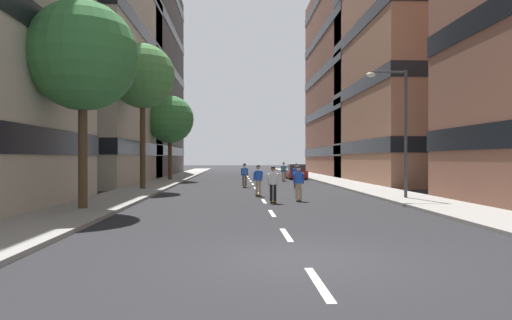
{
  "coord_description": "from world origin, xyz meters",
  "views": [
    {
      "loc": [
        -1.43,
        -9.8,
        2.16
      ],
      "look_at": [
        0.0,
        21.71,
        2.02
      ],
      "focal_mm": 32.18,
      "sensor_mm": 36.0,
      "label": 1
    }
  ],
  "objects_px": {
    "skater_2": "(273,183)",
    "street_tree_near": "(83,56)",
    "skater_3": "(258,179)",
    "streetlamp_right": "(399,119)",
    "parked_car_near": "(296,172)",
    "skater_1": "(284,170)",
    "skater_0": "(245,173)",
    "street_tree_mid": "(170,120)",
    "skater_5": "(299,181)",
    "skater_4": "(296,174)",
    "street_tree_far": "(143,77)"
  },
  "relations": [
    {
      "from": "skater_4",
      "to": "skater_5",
      "type": "distance_m",
      "value": 9.63
    },
    {
      "from": "skater_2",
      "to": "skater_5",
      "type": "relative_size",
      "value": 1.0
    },
    {
      "from": "streetlamp_right",
      "to": "skater_3",
      "type": "bearing_deg",
      "value": 158.26
    },
    {
      "from": "parked_car_near",
      "to": "street_tree_far",
      "type": "distance_m",
      "value": 21.34
    },
    {
      "from": "streetlamp_right",
      "to": "skater_2",
      "type": "bearing_deg",
      "value": -169.31
    },
    {
      "from": "street_tree_near",
      "to": "street_tree_mid",
      "type": "xyz_separation_m",
      "value": [
        0.0,
        24.7,
        -0.47
      ]
    },
    {
      "from": "street_tree_mid",
      "to": "street_tree_near",
      "type": "bearing_deg",
      "value": -90.0
    },
    {
      "from": "street_tree_near",
      "to": "streetlamp_right",
      "type": "relative_size",
      "value": 1.28
    },
    {
      "from": "street_tree_near",
      "to": "streetlamp_right",
      "type": "xyz_separation_m",
      "value": [
        14.48,
        4.22,
        -2.12
      ]
    },
    {
      "from": "street_tree_near",
      "to": "skater_5",
      "type": "distance_m",
      "value": 11.42
    },
    {
      "from": "streetlamp_right",
      "to": "skater_1",
      "type": "height_order",
      "value": "streetlamp_right"
    },
    {
      "from": "skater_0",
      "to": "parked_car_near",
      "type": "bearing_deg",
      "value": 66.79
    },
    {
      "from": "skater_2",
      "to": "street_tree_near",
      "type": "bearing_deg",
      "value": -159.43
    },
    {
      "from": "parked_car_near",
      "to": "street_tree_mid",
      "type": "relative_size",
      "value": 0.56
    },
    {
      "from": "street_tree_mid",
      "to": "skater_2",
      "type": "distance_m",
      "value": 23.62
    },
    {
      "from": "street_tree_near",
      "to": "skater_4",
      "type": "bearing_deg",
      "value": 52.29
    },
    {
      "from": "parked_car_near",
      "to": "streetlamp_right",
      "type": "bearing_deg",
      "value": -84.99
    },
    {
      "from": "parked_car_near",
      "to": "skater_0",
      "type": "distance_m",
      "value": 14.13
    },
    {
      "from": "skater_1",
      "to": "skater_2",
      "type": "distance_m",
      "value": 20.47
    },
    {
      "from": "street_tree_mid",
      "to": "skater_3",
      "type": "relative_size",
      "value": 4.44
    },
    {
      "from": "skater_3",
      "to": "skater_4",
      "type": "height_order",
      "value": "same"
    },
    {
      "from": "street_tree_mid",
      "to": "skater_3",
      "type": "height_order",
      "value": "street_tree_mid"
    },
    {
      "from": "skater_5",
      "to": "parked_car_near",
      "type": "bearing_deg",
      "value": 82.65
    },
    {
      "from": "skater_3",
      "to": "streetlamp_right",
      "type": "bearing_deg",
      "value": -21.74
    },
    {
      "from": "skater_0",
      "to": "skater_2",
      "type": "distance_m",
      "value": 12.01
    },
    {
      "from": "street_tree_near",
      "to": "skater_1",
      "type": "relative_size",
      "value": 4.7
    },
    {
      "from": "skater_3",
      "to": "skater_0",
      "type": "bearing_deg",
      "value": 94.43
    },
    {
      "from": "street_tree_far",
      "to": "skater_1",
      "type": "bearing_deg",
      "value": 46.79
    },
    {
      "from": "streetlamp_right",
      "to": "parked_car_near",
      "type": "bearing_deg",
      "value": 95.01
    },
    {
      "from": "skater_4",
      "to": "skater_5",
      "type": "height_order",
      "value": "same"
    },
    {
      "from": "skater_1",
      "to": "skater_4",
      "type": "bearing_deg",
      "value": -90.83
    },
    {
      "from": "skater_3",
      "to": "skater_1",
      "type": "bearing_deg",
      "value": 78.98
    },
    {
      "from": "street_tree_far",
      "to": "skater_3",
      "type": "bearing_deg",
      "value": -33.63
    },
    {
      "from": "street_tree_near",
      "to": "skater_3",
      "type": "bearing_deg",
      "value": 43.3
    },
    {
      "from": "parked_car_near",
      "to": "street_tree_near",
      "type": "height_order",
      "value": "street_tree_near"
    },
    {
      "from": "parked_car_near",
      "to": "skater_5",
      "type": "relative_size",
      "value": 2.47
    },
    {
      "from": "street_tree_near",
      "to": "skater_1",
      "type": "bearing_deg",
      "value": 65.49
    },
    {
      "from": "skater_1",
      "to": "skater_5",
      "type": "bearing_deg",
      "value": -93.85
    },
    {
      "from": "parked_car_near",
      "to": "skater_2",
      "type": "height_order",
      "value": "skater_2"
    },
    {
      "from": "parked_car_near",
      "to": "skater_4",
      "type": "height_order",
      "value": "skater_4"
    },
    {
      "from": "skater_3",
      "to": "skater_5",
      "type": "distance_m",
      "value": 3.56
    },
    {
      "from": "parked_car_near",
      "to": "street_tree_near",
      "type": "relative_size",
      "value": 0.53
    },
    {
      "from": "parked_car_near",
      "to": "skater_1",
      "type": "relative_size",
      "value": 2.47
    },
    {
      "from": "skater_4",
      "to": "skater_3",
      "type": "bearing_deg",
      "value": -114.86
    },
    {
      "from": "skater_0",
      "to": "skater_1",
      "type": "relative_size",
      "value": 1.0
    },
    {
      "from": "street_tree_mid",
      "to": "skater_0",
      "type": "height_order",
      "value": "street_tree_mid"
    },
    {
      "from": "skater_2",
      "to": "skater_4",
      "type": "height_order",
      "value": "same"
    },
    {
      "from": "skater_2",
      "to": "skater_5",
      "type": "distance_m",
      "value": 1.69
    },
    {
      "from": "street_tree_far",
      "to": "street_tree_near",
      "type": "bearing_deg",
      "value": -90.0
    },
    {
      "from": "skater_1",
      "to": "skater_3",
      "type": "distance_m",
      "value": 16.56
    }
  ]
}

